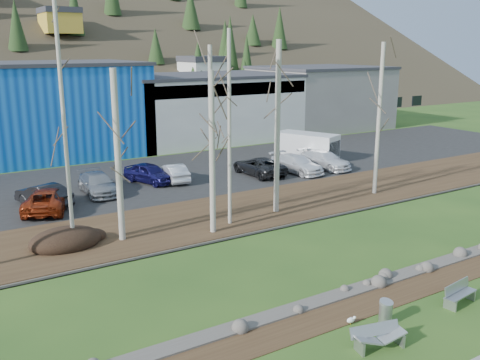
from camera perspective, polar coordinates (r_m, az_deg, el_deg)
ground at (r=21.01m, az=18.78°, el=-14.09°), size 200.00×200.00×0.00m
dirt_strip at (r=22.21m, az=14.53°, el=-12.13°), size 80.00×1.80×0.03m
near_bank_rocks at (r=22.83m, az=12.69°, el=-11.30°), size 80.00×0.80×0.50m
river at (r=25.62m, az=6.22°, el=-8.13°), size 80.00×8.00×0.90m
far_bank_rocks at (r=28.73m, az=1.15°, el=-5.55°), size 80.00×0.80×0.46m
far_bank at (r=31.29m, az=-2.05°, el=-3.74°), size 80.00×7.00×0.15m
parking_lot at (r=40.40m, az=-9.51°, el=0.17°), size 80.00×14.00×0.14m
building_blue at (r=51.40m, az=-22.08°, el=6.93°), size 20.40×12.24×8.30m
building_white at (r=57.36m, az=-3.93°, el=7.82°), size 18.36×12.24×6.80m
building_grey at (r=66.36m, az=8.47°, el=8.76°), size 14.28×12.24×7.30m
bench_intact at (r=22.62m, az=22.33°, el=-11.15°), size 1.72×0.71×0.84m
bench_damaged at (r=18.80m, az=14.53°, el=-15.88°), size 1.89×0.96×0.80m
litter_bin at (r=20.30m, az=15.27°, el=-13.55°), size 0.49×0.49×0.81m
seagull at (r=20.11m, az=11.76°, el=-14.40°), size 0.40×0.19×0.29m
dirt_mound at (r=27.60m, az=-18.13°, el=-6.03°), size 3.48×2.45×0.68m
birch_1 at (r=26.29m, az=-18.21°, el=5.23°), size 0.19×0.19×11.55m
birch_2 at (r=26.75m, az=-12.90°, el=2.43°), size 0.32×0.32×8.53m
birch_3 at (r=27.25m, az=-3.00°, el=2.81°), size 0.30×0.30×8.36m
birch_4 at (r=29.34m, az=-3.11°, el=4.83°), size 0.23×0.23×9.58m
birch_5 at (r=28.42m, az=-1.14°, el=5.37°), size 0.20×0.20×10.39m
birch_6 at (r=30.70m, az=4.02°, el=5.50°), size 0.31×0.31×9.88m
birch_7 at (r=35.80m, az=14.59°, el=6.22°), size 0.26×0.26×9.76m
car_1 at (r=34.74m, az=-20.22°, el=-1.51°), size 2.90×4.44×1.38m
car_2 at (r=33.71m, az=-19.84°, el=-1.95°), size 4.04×5.44×1.37m
car_3 at (r=36.56m, az=-14.93°, el=-0.38°), size 2.10×4.76×1.36m
car_4 at (r=38.70m, az=-9.63°, el=0.74°), size 3.04×4.47×1.41m
car_5 at (r=38.89m, az=-7.12°, el=0.79°), size 1.81×4.01×1.28m
car_6 at (r=40.54m, az=2.03°, el=1.49°), size 2.37×4.93×1.35m
car_7 at (r=41.46m, az=6.07°, el=1.73°), size 2.45×4.95×1.38m
car_8 at (r=43.20m, az=8.99°, el=2.14°), size 2.45×4.95×1.38m
van_white at (r=46.19m, az=7.39°, el=3.54°), size 4.02×5.65×2.28m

